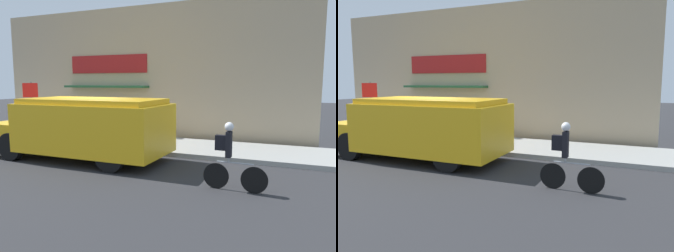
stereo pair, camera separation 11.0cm
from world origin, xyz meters
TOP-DOWN VIEW (x-y plane):
  - ground_plane at (0.00, 0.00)m, footprint 70.00×70.00m
  - sidewalk at (0.00, 1.45)m, footprint 28.00×2.91m
  - storefront at (-0.04, 3.33)m, footprint 15.35×0.77m
  - school_bus at (0.46, -1.43)m, footprint 6.14×2.82m
  - cyclist at (5.54, -2.68)m, footprint 1.53×0.21m
  - stop_sign_post at (-3.62, 0.39)m, footprint 0.45×0.45m
  - trash_bin at (-2.13, 1.90)m, footprint 0.61×0.61m

SIDE VIEW (x-z plane):
  - ground_plane at x=0.00m, z-range 0.00..0.00m
  - sidewalk at x=0.00m, z-range 0.00..0.16m
  - trash_bin at x=-2.13m, z-range 0.16..1.01m
  - cyclist at x=5.54m, z-range -0.01..1.62m
  - school_bus at x=0.46m, z-range 0.07..2.11m
  - stop_sign_post at x=-3.62m, z-range 0.57..2.98m
  - storefront at x=-0.04m, z-range -0.01..5.94m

